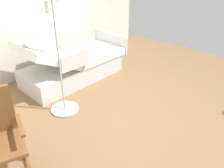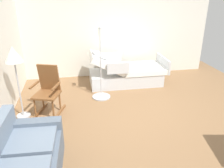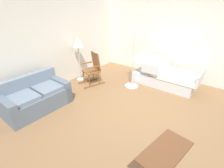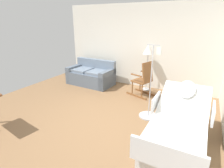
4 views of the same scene
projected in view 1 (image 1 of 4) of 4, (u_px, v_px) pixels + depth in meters
The scene contains 4 objects.
ground_plane at pixel (142, 117), 3.48m from camera, with size 6.68×6.68×0.00m, color olive.
side_wall at pixel (37, 4), 4.38m from camera, with size 0.10×5.55×2.70m, color silver.
hospital_bed at pixel (73, 65), 4.45m from camera, with size 1.05×2.08×1.03m.
iv_pole at pixel (63, 96), 3.53m from camera, with size 0.44×0.44×1.69m.
Camera 1 is at (-1.57, 2.37, 2.12)m, focal length 36.56 mm.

